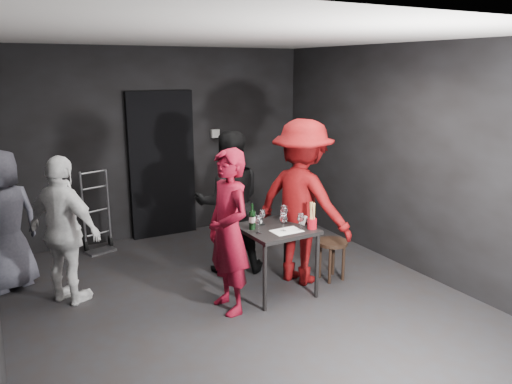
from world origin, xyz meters
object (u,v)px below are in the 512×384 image
bystander_cream (65,228)px  breadstick_cup (312,216)px  woman_black (229,193)px  man_maroon (303,183)px  server_red (228,223)px  wine_bottle (252,219)px  bystander_grey (3,217)px  tasting_table (276,236)px  stool (332,248)px  hand_truck (99,236)px

bystander_cream → breadstick_cup: 2.57m
woman_black → man_maroon: size_ratio=0.83×
server_red → wine_bottle: bearing=113.5°
woman_black → bystander_grey: (-2.38, 0.71, -0.14)m
tasting_table → breadstick_cup: breadstick_cup is taller
man_maroon → breadstick_cup: size_ratio=7.50×
tasting_table → bystander_grey: (-2.56, 1.51, 0.18)m
stool → breadstick_cup: bearing=-154.5°
tasting_table → bystander_grey: bearing=149.4°
tasting_table → man_maroon: man_maroon is taller
hand_truck → bystander_grey: bearing=-163.4°
woman_black → wine_bottle: bearing=101.5°
man_maroon → bystander_cream: bearing=51.0°
woman_black → hand_truck: bearing=-31.4°
server_red → bystander_grey: (-1.94, 1.63, -0.09)m
stool → bystander_grey: bystander_grey is taller
server_red → woman_black: 1.02m
hand_truck → bystander_grey: size_ratio=0.66×
stool → man_maroon: man_maroon is taller
bystander_cream → wine_bottle: bearing=-149.2°
stool → bystander_grey: bearing=155.3°
stool → breadstick_cup: breadstick_cup is taller
hand_truck → woman_black: size_ratio=0.56×
man_maroon → bystander_grey: 3.30m
server_red → woman_black: bearing=150.9°
server_red → wine_bottle: (0.36, 0.19, -0.07)m
hand_truck → stool: 3.16m
man_maroon → hand_truck: bearing=18.5°
man_maroon → bystander_cream: (-2.45, 0.69, -0.35)m
man_maroon → woman_black: bearing=19.6°
bystander_cream → bystander_grey: bearing=2.9°
wine_bottle → stool: bearing=-4.4°
woman_black → breadstick_cup: size_ratio=6.26×
woman_black → breadstick_cup: 1.13m
server_red → wine_bottle: 0.41m
tasting_table → server_red: 0.69m
bystander_cream → wine_bottle: (1.77, -0.77, 0.04)m
bystander_cream → breadstick_cup: bystander_cream is taller
stool → wine_bottle: wine_bottle is taller
tasting_table → hand_truck: bearing=122.7°
server_red → wine_bottle: size_ratio=6.66×
wine_bottle → bystander_grey: bearing=148.0°
bystander_grey → wine_bottle: size_ratio=6.00×
man_maroon → bystander_grey: man_maroon is taller
stool → woman_black: size_ratio=0.24×
hand_truck → wine_bottle: hand_truck is taller
hand_truck → woman_black: (1.27, -1.45, 0.77)m
tasting_table → stool: bearing=-0.7°
woman_black → bystander_cream: woman_black is taller
stool → man_maroon: 0.87m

